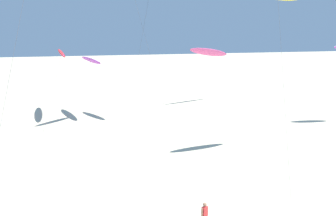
{
  "coord_description": "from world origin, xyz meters",
  "views": [
    {
      "loc": [
        -4.44,
        3.07,
        11.13
      ],
      "look_at": [
        0.64,
        23.31,
        6.72
      ],
      "focal_mm": 42.35,
      "sensor_mm": 36.0,
      "label": 1
    }
  ],
  "objects_px": {
    "flying_kite_7": "(209,52)",
    "person_mid_field": "(205,215)",
    "flying_kite_5": "(91,60)",
    "flying_kite_6": "(61,53)"
  },
  "relations": [
    {
      "from": "flying_kite_5",
      "to": "person_mid_field",
      "type": "xyz_separation_m",
      "value": [
        4.2,
        -29.77,
        -6.02
      ]
    },
    {
      "from": "flying_kite_7",
      "to": "person_mid_field",
      "type": "height_order",
      "value": "flying_kite_7"
    },
    {
      "from": "flying_kite_7",
      "to": "person_mid_field",
      "type": "xyz_separation_m",
      "value": [
        -12.55,
        -34.33,
        -6.4
      ]
    },
    {
      "from": "flying_kite_7",
      "to": "person_mid_field",
      "type": "relative_size",
      "value": 5.62
    },
    {
      "from": "flying_kite_6",
      "to": "person_mid_field",
      "type": "relative_size",
      "value": 7.12
    },
    {
      "from": "flying_kite_6",
      "to": "person_mid_field",
      "type": "distance_m",
      "value": 32.35
    },
    {
      "from": "flying_kite_5",
      "to": "flying_kite_6",
      "type": "distance_m",
      "value": 3.58
    },
    {
      "from": "flying_kite_5",
      "to": "flying_kite_6",
      "type": "bearing_deg",
      "value": 164.7
    },
    {
      "from": "flying_kite_5",
      "to": "person_mid_field",
      "type": "distance_m",
      "value": 30.66
    },
    {
      "from": "flying_kite_7",
      "to": "person_mid_field",
      "type": "distance_m",
      "value": 37.11
    }
  ]
}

